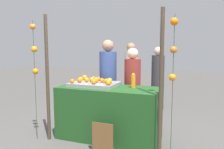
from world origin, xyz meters
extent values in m
plane|color=#565451|center=(0.00, 0.00, 0.00)|extent=(24.00, 24.00, 0.00)
cube|color=#1E4C1E|center=(0.00, 0.00, 0.44)|extent=(1.70, 0.73, 0.89)
cube|color=gray|center=(-0.29, 0.05, 0.92)|extent=(0.80, 0.61, 0.06)
sphere|color=orange|center=(0.01, 0.02, 0.99)|extent=(0.09, 0.09, 0.09)
sphere|color=orange|center=(-0.44, 0.04, 0.99)|extent=(0.08, 0.08, 0.08)
sphere|color=orange|center=(-0.35, 0.06, 0.99)|extent=(0.08, 0.08, 0.08)
sphere|color=orange|center=(-0.26, 0.06, 0.99)|extent=(0.09, 0.09, 0.09)
sphere|color=orange|center=(-0.22, -0.13, 0.99)|extent=(0.08, 0.08, 0.08)
sphere|color=orange|center=(-0.60, -0.18, 0.99)|extent=(0.08, 0.08, 0.08)
sphere|color=orange|center=(-0.24, -0.06, 0.98)|extent=(0.07, 0.07, 0.07)
sphere|color=orange|center=(-0.32, 0.16, 0.99)|extent=(0.08, 0.08, 0.08)
sphere|color=orange|center=(-0.53, -0.05, 0.99)|extent=(0.08, 0.08, 0.08)
sphere|color=orange|center=(-0.59, 0.26, 0.99)|extent=(0.09, 0.09, 0.09)
sphere|color=orange|center=(-0.08, 0.06, 0.99)|extent=(0.08, 0.08, 0.08)
sphere|color=orange|center=(-0.03, 0.11, 0.99)|extent=(0.08, 0.08, 0.08)
sphere|color=orange|center=(0.05, -0.15, 0.99)|extent=(0.08, 0.08, 0.08)
sphere|color=orange|center=(-0.57, 0.08, 0.99)|extent=(0.08, 0.08, 0.08)
sphere|color=orange|center=(-0.16, 0.09, 0.99)|extent=(0.08, 0.08, 0.08)
sphere|color=orange|center=(-0.30, 0.25, 0.98)|extent=(0.07, 0.07, 0.07)
sphere|color=orange|center=(-0.40, 0.24, 0.99)|extent=(0.07, 0.07, 0.07)
sphere|color=orange|center=(0.01, -0.06, 0.99)|extent=(0.09, 0.09, 0.09)
cylinder|color=orange|center=(0.40, 0.10, 1.00)|extent=(0.07, 0.07, 0.22)
cylinder|color=yellow|center=(0.40, 0.10, 1.12)|extent=(0.04, 0.04, 0.02)
cube|color=brown|center=(0.14, -0.60, 0.23)|extent=(0.33, 0.01, 0.49)
cube|color=black|center=(0.14, -0.59, 0.23)|extent=(0.30, 0.02, 0.46)
cylinder|color=#384C8C|center=(-0.29, 0.68, 0.74)|extent=(0.34, 0.34, 1.47)
sphere|color=#A87A59|center=(-0.29, 0.68, 1.59)|extent=(0.23, 0.23, 0.23)
cylinder|color=maroon|center=(0.22, 0.66, 0.67)|extent=(0.31, 0.31, 1.34)
sphere|color=beige|center=(0.22, 0.66, 1.44)|extent=(0.21, 0.21, 0.21)
cylinder|color=maroon|center=(-0.64, 1.51, 0.64)|extent=(0.30, 0.30, 1.27)
sphere|color=#A87A59|center=(-0.64, 1.51, 1.37)|extent=(0.20, 0.20, 0.20)
cylinder|color=#333338|center=(0.44, 2.17, 0.68)|extent=(0.31, 0.31, 1.36)
sphere|color=beige|center=(0.44, 2.17, 1.46)|extent=(0.21, 0.21, 0.21)
cylinder|color=beige|center=(-0.27, 2.21, 0.72)|extent=(0.33, 0.33, 1.44)
sphere|color=#A87A59|center=(-0.27, 2.21, 1.56)|extent=(0.23, 0.23, 0.23)
cylinder|color=#473828|center=(-0.93, -0.41, 1.04)|extent=(0.06, 0.06, 2.08)
cylinder|color=#473828|center=(0.93, -0.41, 1.04)|extent=(0.06, 0.06, 2.08)
cylinder|color=#2D4C23|center=(-1.14, -0.47, 0.99)|extent=(0.01, 0.01, 1.99)
sphere|color=orange|center=(-1.14, -0.47, 1.89)|extent=(0.09, 0.09, 0.09)
sphere|color=orange|center=(-1.13, -0.46, 1.52)|extent=(0.10, 0.10, 0.10)
sphere|color=orange|center=(-1.13, -0.46, 1.16)|extent=(0.10, 0.10, 0.10)
cylinder|color=#2D4C23|center=(1.09, -0.40, 0.99)|extent=(0.01, 0.01, 1.99)
sphere|color=orange|center=(1.08, -0.40, 1.89)|extent=(0.10, 0.10, 0.10)
sphere|color=orange|center=(1.08, -0.41, 1.52)|extent=(0.09, 0.09, 0.09)
sphere|color=orange|center=(1.08, -0.40, 1.16)|extent=(0.09, 0.09, 0.09)
camera|label=1|loc=(1.42, -3.50, 1.56)|focal=36.62mm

